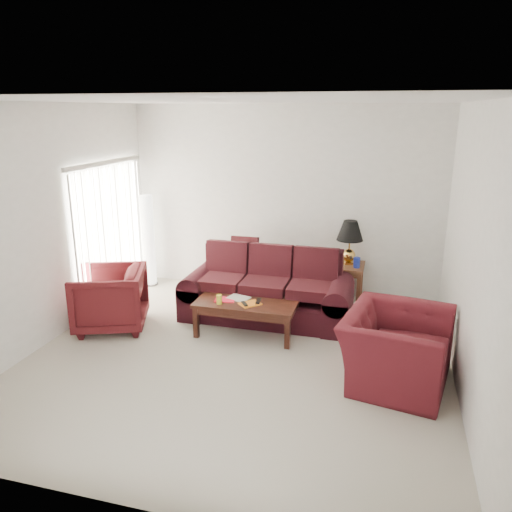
{
  "coord_description": "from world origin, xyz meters",
  "views": [
    {
      "loc": [
        1.66,
        -5.24,
        2.91
      ],
      "look_at": [
        0.0,
        0.85,
        1.05
      ],
      "focal_mm": 35.0,
      "sensor_mm": 36.0,
      "label": 1
    }
  ],
  "objects_px": {
    "floor_lamp": "(148,240)",
    "armchair_right": "(396,349)",
    "sofa": "(267,286)",
    "armchair_left": "(110,299)",
    "end_table": "(344,284)",
    "coffee_table": "(247,317)"
  },
  "relations": [
    {
      "from": "end_table",
      "to": "sofa",
      "type": "bearing_deg",
      "value": -138.5
    },
    {
      "from": "armchair_left",
      "to": "armchair_right",
      "type": "relative_size",
      "value": 0.76
    },
    {
      "from": "floor_lamp",
      "to": "armchair_left",
      "type": "xyz_separation_m",
      "value": [
        0.3,
        -1.75,
        -0.36
      ]
    },
    {
      "from": "sofa",
      "to": "armchair_left",
      "type": "bearing_deg",
      "value": -151.61
    },
    {
      "from": "armchair_right",
      "to": "coffee_table",
      "type": "xyz_separation_m",
      "value": [
        -1.92,
        0.74,
        -0.16
      ]
    },
    {
      "from": "coffee_table",
      "to": "end_table",
      "type": "bearing_deg",
      "value": 49.38
    },
    {
      "from": "armchair_left",
      "to": "coffee_table",
      "type": "xyz_separation_m",
      "value": [
        1.86,
        0.3,
        -0.19
      ]
    },
    {
      "from": "end_table",
      "to": "coffee_table",
      "type": "height_order",
      "value": "end_table"
    },
    {
      "from": "sofa",
      "to": "floor_lamp",
      "type": "height_order",
      "value": "floor_lamp"
    },
    {
      "from": "armchair_left",
      "to": "sofa",
      "type": "bearing_deg",
      "value": 93.2
    },
    {
      "from": "floor_lamp",
      "to": "armchair_right",
      "type": "relative_size",
      "value": 1.29
    },
    {
      "from": "floor_lamp",
      "to": "armchair_right",
      "type": "bearing_deg",
      "value": -28.34
    },
    {
      "from": "coffee_table",
      "to": "armchair_left",
      "type": "bearing_deg",
      "value": -173.69
    },
    {
      "from": "sofa",
      "to": "floor_lamp",
      "type": "xyz_separation_m",
      "value": [
        -2.29,
        0.88,
        0.3
      ]
    },
    {
      "from": "sofa",
      "to": "end_table",
      "type": "height_order",
      "value": "sofa"
    },
    {
      "from": "sofa",
      "to": "end_table",
      "type": "distance_m",
      "value": 1.36
    },
    {
      "from": "sofa",
      "to": "floor_lamp",
      "type": "relative_size",
      "value": 1.52
    },
    {
      "from": "armchair_left",
      "to": "armchair_right",
      "type": "bearing_deg",
      "value": 62.69
    },
    {
      "from": "sofa",
      "to": "armchair_right",
      "type": "height_order",
      "value": "sofa"
    },
    {
      "from": "end_table",
      "to": "floor_lamp",
      "type": "relative_size",
      "value": 0.4
    },
    {
      "from": "sofa",
      "to": "end_table",
      "type": "bearing_deg",
      "value": 46.11
    },
    {
      "from": "armchair_left",
      "to": "armchair_right",
      "type": "xyz_separation_m",
      "value": [
        3.78,
        -0.45,
        -0.03
      ]
    }
  ]
}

